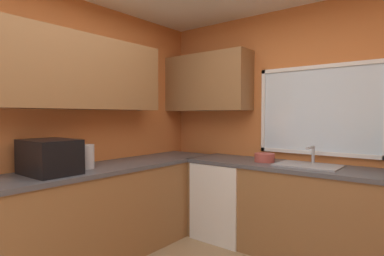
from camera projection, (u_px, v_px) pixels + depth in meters
room_shell at (189, 71)px, 2.37m from camera, size 3.54×3.98×2.62m
counter_run_left at (66, 222)px, 2.75m from camera, size 0.65×3.59×0.90m
counter_run_back at (312, 213)px, 3.02m from camera, size 2.63×0.65×0.90m
dishwasher at (226, 199)px, 3.59m from camera, size 0.60×0.60×0.85m
microwave at (50, 157)px, 2.62m from camera, size 0.48×0.36×0.29m
kettle at (87, 157)px, 2.88m from camera, size 0.13×0.13×0.22m
sink_assembly at (308, 165)px, 3.04m from camera, size 0.59×0.40×0.19m
bowl at (264, 158)px, 3.31m from camera, size 0.21×0.21×0.09m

